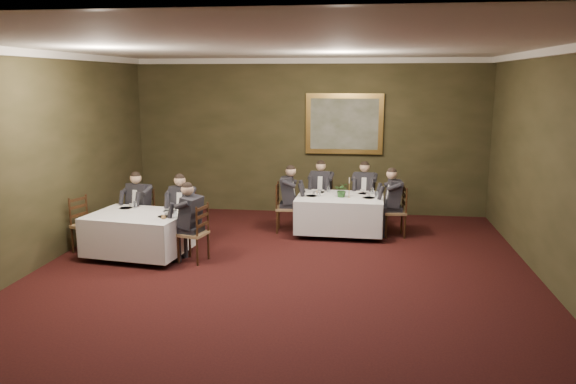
% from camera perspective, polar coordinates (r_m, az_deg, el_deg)
% --- Properties ---
extents(ground, '(10.00, 10.00, 0.00)m').
position_cam_1_polar(ground, '(8.37, -1.26, -9.92)').
color(ground, black).
rests_on(ground, ground).
extents(ceiling, '(8.00, 10.00, 0.10)m').
position_cam_1_polar(ceiling, '(7.81, -1.38, 14.75)').
color(ceiling, silver).
rests_on(ceiling, back_wall).
extents(back_wall, '(8.00, 0.10, 3.50)m').
position_cam_1_polar(back_wall, '(12.83, 2.13, 5.61)').
color(back_wall, '#2D2C16').
rests_on(back_wall, ground).
extents(front_wall, '(8.00, 0.10, 3.50)m').
position_cam_1_polar(front_wall, '(3.23, -15.43, -12.64)').
color(front_wall, '#2D2C16').
rests_on(front_wall, ground).
extents(left_wall, '(0.10, 10.00, 3.50)m').
position_cam_1_polar(left_wall, '(9.39, -26.24, 2.30)').
color(left_wall, '#2D2C16').
rests_on(left_wall, ground).
extents(right_wall, '(0.10, 10.00, 3.50)m').
position_cam_1_polar(right_wall, '(8.30, 27.13, 1.17)').
color(right_wall, '#2D2C16').
rests_on(right_wall, ground).
extents(crown_molding, '(8.00, 10.00, 0.12)m').
position_cam_1_polar(crown_molding, '(7.81, -1.38, 14.31)').
color(crown_molding, white).
rests_on(crown_molding, back_wall).
extents(table_main, '(1.75, 1.35, 0.67)m').
position_cam_1_polar(table_main, '(11.23, 5.28, -2.00)').
color(table_main, black).
rests_on(table_main, ground).
extents(table_second, '(1.79, 1.46, 0.67)m').
position_cam_1_polar(table_second, '(10.09, -14.92, -3.89)').
color(table_second, black).
rests_on(table_second, ground).
extents(chair_main_backleft, '(0.49, 0.48, 1.00)m').
position_cam_1_polar(chair_main_backleft, '(12.15, 3.40, -1.74)').
color(chair_main_backleft, olive).
rests_on(chair_main_backleft, ground).
extents(diner_main_backleft, '(0.46, 0.53, 1.35)m').
position_cam_1_polar(diner_main_backleft, '(12.09, 3.40, -0.70)').
color(diner_main_backleft, black).
rests_on(diner_main_backleft, chair_main_backleft).
extents(chair_main_backright, '(0.49, 0.47, 1.00)m').
position_cam_1_polar(chair_main_backright, '(12.10, 7.73, -1.88)').
color(chair_main_backright, olive).
rests_on(chair_main_backright, ground).
extents(diner_main_backright, '(0.46, 0.53, 1.35)m').
position_cam_1_polar(diner_main_backright, '(12.04, 7.75, -0.84)').
color(diner_main_backright, black).
rests_on(diner_main_backright, chair_main_backright).
extents(chair_main_endleft, '(0.45, 0.46, 1.00)m').
position_cam_1_polar(chair_main_endleft, '(11.38, -0.19, -2.62)').
color(chair_main_endleft, olive).
rests_on(chair_main_endleft, ground).
extents(diner_main_endleft, '(0.50, 0.44, 1.35)m').
position_cam_1_polar(diner_main_endleft, '(11.33, -0.13, -1.50)').
color(diner_main_endleft, black).
rests_on(diner_main_endleft, chair_main_endleft).
extents(chair_main_endright, '(0.46, 0.48, 1.00)m').
position_cam_1_polar(chair_main_endright, '(11.25, 10.79, -3.00)').
color(chair_main_endright, olive).
rests_on(chair_main_endright, ground).
extents(diner_main_endright, '(0.52, 0.45, 1.35)m').
position_cam_1_polar(diner_main_endright, '(11.20, 10.77, -1.87)').
color(diner_main_endright, black).
rests_on(diner_main_endright, chair_main_endright).
extents(chair_sec_backleft, '(0.53, 0.51, 1.00)m').
position_cam_1_polar(chair_sec_backleft, '(11.05, -14.68, -3.44)').
color(chair_sec_backleft, olive).
rests_on(chair_sec_backleft, ground).
extents(diner_sec_backleft, '(0.50, 0.56, 1.35)m').
position_cam_1_polar(diner_sec_backleft, '(10.98, -14.77, -2.30)').
color(diner_sec_backleft, black).
rests_on(diner_sec_backleft, chair_sec_backleft).
extents(chair_sec_backright, '(0.45, 0.43, 1.00)m').
position_cam_1_polar(chair_sec_backright, '(10.65, -10.58, -3.82)').
color(chair_sec_backright, olive).
rests_on(chair_sec_backright, ground).
extents(diner_sec_backright, '(0.43, 0.49, 1.35)m').
position_cam_1_polar(diner_sec_backright, '(10.58, -10.64, -2.64)').
color(diner_sec_backright, black).
rests_on(diner_sec_backright, chair_sec_backright).
extents(chair_sec_endright, '(0.51, 0.52, 1.00)m').
position_cam_1_polar(chair_sec_endright, '(9.67, -9.53, -5.34)').
color(chair_sec_endright, olive).
rests_on(chair_sec_endright, ground).
extents(diner_sec_endright, '(0.56, 0.50, 1.35)m').
position_cam_1_polar(diner_sec_endright, '(9.61, -9.63, -4.03)').
color(diner_sec_endright, black).
rests_on(diner_sec_endright, chair_sec_endright).
extents(chair_sec_endleft, '(0.54, 0.56, 1.00)m').
position_cam_1_polar(chair_sec_endleft, '(10.68, -19.70, -4.25)').
color(chair_sec_endleft, olive).
rests_on(chair_sec_endleft, ground).
extents(centerpiece, '(0.30, 0.28, 0.30)m').
position_cam_1_polar(centerpiece, '(11.06, 5.51, 0.25)').
color(centerpiece, '#2D5926').
rests_on(centerpiece, table_main).
extents(candlestick, '(0.06, 0.06, 0.41)m').
position_cam_1_polar(candlestick, '(11.04, 6.23, 0.23)').
color(candlestick, gold).
rests_on(candlestick, table_main).
extents(place_setting_table_main, '(0.33, 0.31, 0.14)m').
position_cam_1_polar(place_setting_table_main, '(11.56, 3.43, 0.17)').
color(place_setting_table_main, white).
rests_on(place_setting_table_main, table_main).
extents(place_setting_table_second, '(0.33, 0.31, 0.14)m').
position_cam_1_polar(place_setting_table_second, '(10.52, -15.84, -1.38)').
color(place_setting_table_second, white).
rests_on(place_setting_table_second, table_second).
extents(painting, '(1.72, 0.09, 1.35)m').
position_cam_1_polar(painting, '(12.69, 5.74, 6.90)').
color(painting, '#E3A953').
rests_on(painting, back_wall).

